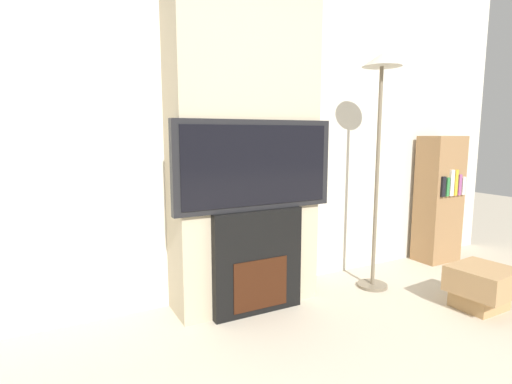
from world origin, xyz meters
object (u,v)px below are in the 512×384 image
at_px(box_stack, 482,286).
at_px(floor_lamp, 380,105).
at_px(fireplace, 256,261).
at_px(bookshelf, 439,199).
at_px(television, 256,165).

bearing_deg(box_stack, floor_lamp, 118.61).
height_order(fireplace, bookshelf, bookshelf).
bearing_deg(bookshelf, fireplace, -174.97).
distance_m(box_stack, bookshelf, 1.25).
relative_size(fireplace, floor_lamp, 0.40).
relative_size(floor_lamp, box_stack, 4.30).
relative_size(fireplace, bookshelf, 0.60).
height_order(television, box_stack, television).
xyz_separation_m(television, floor_lamp, (1.07, -0.05, 0.44)).
relative_size(television, floor_lamp, 0.63).
xyz_separation_m(television, box_stack, (1.45, -0.74, -0.87)).
xyz_separation_m(fireplace, television, (0.00, -0.00, 0.68)).
bearing_deg(fireplace, bookshelf, 5.03).
relative_size(fireplace, box_stack, 1.70).
distance_m(floor_lamp, box_stack, 1.53).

